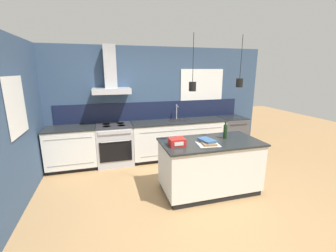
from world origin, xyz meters
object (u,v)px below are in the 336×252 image
object	(u,v)px
oven_range	(115,144)
red_supply_box	(177,142)
dishwasher	(231,134)
book_stack	(207,142)
bottle_on_island	(225,131)

from	to	relation	value
oven_range	red_supply_box	world-z (taller)	red_supply_box
dishwasher	book_stack	distance (m)	2.39
red_supply_box	bottle_on_island	bearing A→B (deg)	8.48
oven_range	bottle_on_island	bearing A→B (deg)	-40.75
oven_range	bottle_on_island	distance (m)	2.48
bottle_on_island	red_supply_box	distance (m)	0.94
oven_range	dishwasher	distance (m)	2.94
bottle_on_island	book_stack	xyz separation A→B (m)	(-0.43, -0.18, -0.10)
dishwasher	red_supply_box	size ratio (longest dim) A/B	3.70
bottle_on_island	dishwasher	bearing A→B (deg)	54.67
dishwasher	red_supply_box	world-z (taller)	red_supply_box
book_stack	oven_range	bearing A→B (deg)	128.57
dishwasher	bottle_on_island	size ratio (longest dim) A/B	2.96
dishwasher	red_supply_box	bearing A→B (deg)	-140.07
oven_range	book_stack	xyz separation A→B (m)	(1.40, -1.75, 0.49)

